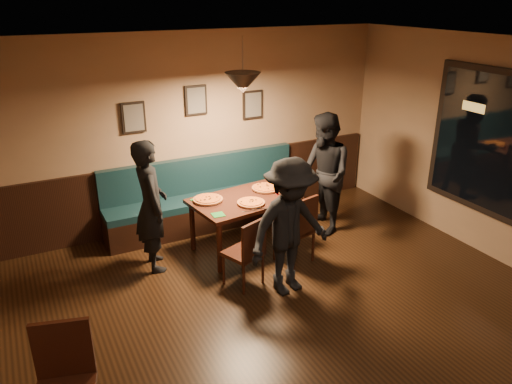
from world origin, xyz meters
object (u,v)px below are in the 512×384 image
booth_bench (207,195)px  tabasco_bottle (277,190)px  diner_front (290,227)px  diner_left (151,206)px  diner_right (324,174)px  chair_near_right (294,228)px  soda_glass (296,192)px  chair_near_left (243,251)px  dining_table (244,223)px

booth_bench → tabasco_bottle: size_ratio=22.66×
diner_front → tabasco_bottle: size_ratio=12.32×
booth_bench → diner_left: diner_left is taller
booth_bench → diner_right: diner_right is taller
chair_near_right → tabasco_bottle: 0.62m
soda_glass → chair_near_left: bearing=-153.4°
dining_table → diner_left: size_ratio=0.81×
dining_table → soda_glass: size_ratio=8.48×
dining_table → diner_front: bearing=-97.1°
booth_bench → diner_right: bearing=-31.9°
booth_bench → chair_near_left: (-0.22, -1.68, -0.06)m
chair_near_left → diner_left: diner_left is taller
diner_left → diner_front: diner_left is taller
booth_bench → diner_front: 2.07m
tabasco_bottle → diner_front: bearing=-112.8°
diner_left → diner_right: bearing=-87.3°
diner_front → diner_left: bearing=126.8°
dining_table → diner_right: size_ratio=0.78×
chair_near_right → tabasco_bottle: (0.04, 0.52, 0.33)m
chair_near_left → diner_right: 1.88m
booth_bench → diner_front: (0.20, -2.04, 0.32)m
booth_bench → soda_glass: 1.45m
soda_glass → tabasco_bottle: bearing=127.5°
booth_bench → chair_near_left: 1.69m
dining_table → chair_near_left: bearing=-124.1°
diner_front → soda_glass: size_ratio=10.16×
dining_table → chair_near_right: bearing=-62.7°
booth_bench → diner_right: size_ratio=1.72×
diner_left → tabasco_bottle: (1.69, -0.16, -0.04)m
chair_near_left → soda_glass: 1.21m
chair_near_left → tabasco_bottle: bearing=19.2°
diner_right → tabasco_bottle: 0.79m
diner_right → tabasco_bottle: (-0.79, -0.05, -0.08)m
soda_glass → tabasco_bottle: soda_glass is taller
diner_front → tabasco_bottle: bearing=59.4°
diner_right → soda_glass: bearing=-57.3°
dining_table → diner_left: diner_left is taller
soda_glass → tabasco_bottle: size_ratio=1.21×
diner_right → tabasco_bottle: bearing=-76.4°
dining_table → tabasco_bottle: size_ratio=10.27×
chair_near_left → diner_left: (-0.82, 0.89, 0.40)m
diner_front → soda_glass: bearing=46.9°
dining_table → diner_front: size_ratio=0.83×
chair_near_left → diner_left: bearing=111.8°
chair_near_right → diner_left: (-1.65, 0.69, 0.37)m
diner_right → soda_glass: size_ratio=10.87×
diner_left → soda_glass: bearing=-96.3°
diner_left → soda_glass: size_ratio=10.45×
diner_front → chair_near_right: bearing=45.8°
tabasco_bottle → dining_table: bearing=169.6°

